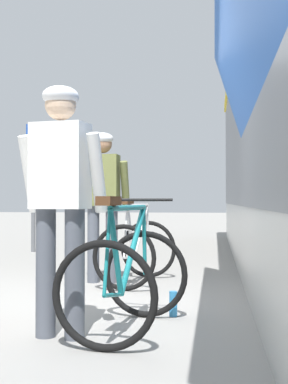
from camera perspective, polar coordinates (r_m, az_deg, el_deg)
ground_plane at (r=4.94m, az=-7.48°, el=-12.13°), size 80.00×80.00×0.00m
cyclist_near_in_olive at (r=6.17m, az=-4.52°, el=-0.08°), size 0.62×0.32×1.76m
cyclist_far_in_white at (r=3.71m, az=-9.07°, el=0.56°), size 0.64×0.37×1.76m
bicycle_near_white at (r=6.09m, az=-0.79°, el=-6.21°), size 0.84×1.15×0.99m
bicycle_far_teal at (r=3.85m, az=-1.87°, el=-9.24°), size 0.84×1.15×0.99m
water_bottle_near_the_bikes at (r=4.44m, az=3.20°, el=-12.06°), size 0.07×0.07×0.21m
platform_sign_post at (r=10.15m, az=-11.93°, el=2.78°), size 0.08×0.70×2.40m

